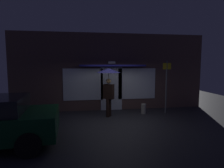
{
  "coord_description": "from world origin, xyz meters",
  "views": [
    {
      "loc": [
        -1.4,
        -7.23,
        2.35
      ],
      "look_at": [
        -0.15,
        0.98,
        1.48
      ],
      "focal_mm": 29.94,
      "sensor_mm": 36.0,
      "label": 1
    }
  ],
  "objects": [
    {
      "name": "ground_plane",
      "position": [
        0.0,
        0.0,
        0.0
      ],
      "size": [
        18.0,
        18.0,
        0.0
      ],
      "primitive_type": "plane",
      "color": "#26262B"
    },
    {
      "name": "person_with_umbrella",
      "position": [
        -0.31,
        0.98,
        1.69
      ],
      "size": [
        1.07,
        1.07,
        2.18
      ],
      "rotation": [
        0.0,
        0.0,
        2.53
      ],
      "color": "black",
      "rests_on": "ground"
    },
    {
      "name": "sidewalk_bollard",
      "position": [
        1.42,
        1.23,
        0.23
      ],
      "size": [
        0.24,
        0.24,
        0.46
      ],
      "primitive_type": "cylinder",
      "color": "#9E998E",
      "rests_on": "ground"
    },
    {
      "name": "building_facade",
      "position": [
        -0.0,
        2.34,
        1.95
      ],
      "size": [
        9.92,
        1.0,
        3.92
      ],
      "color": "brown",
      "rests_on": "ground"
    },
    {
      "name": "street_sign_post",
      "position": [
        2.51,
        1.18,
        1.42
      ],
      "size": [
        0.4,
        0.07,
        2.52
      ],
      "color": "#595B60",
      "rests_on": "ground"
    }
  ]
}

